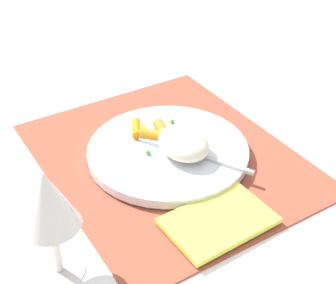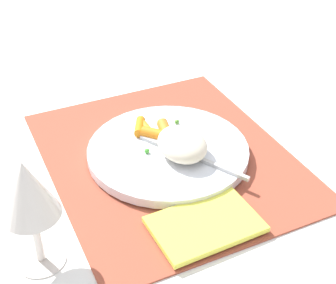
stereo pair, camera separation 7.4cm
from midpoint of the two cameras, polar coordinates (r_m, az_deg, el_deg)
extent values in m
plane|color=white|center=(0.78, -2.69, -1.92)|extent=(2.40, 2.40, 0.00)
cube|color=#9E4733|center=(0.78, -2.69, -1.74)|extent=(0.43, 0.36, 0.01)
cylinder|color=white|center=(0.78, -2.72, -1.13)|extent=(0.25, 0.25, 0.01)
ellipsoid|color=beige|center=(0.75, -1.05, -0.22)|extent=(0.09, 0.07, 0.04)
cylinder|color=orange|center=(0.81, -5.63, 1.51)|extent=(0.04, 0.01, 0.01)
cylinder|color=orange|center=(0.78, -4.18, 0.67)|extent=(0.05, 0.05, 0.02)
cylinder|color=orange|center=(0.79, -3.18, 1.08)|extent=(0.05, 0.03, 0.02)
cylinder|color=orange|center=(0.81, -6.22, 1.44)|extent=(0.04, 0.03, 0.01)
sphere|color=green|center=(0.80, -5.05, 0.83)|extent=(0.01, 0.01, 0.01)
sphere|color=#549C33|center=(0.79, -2.37, 0.51)|extent=(0.01, 0.01, 0.01)
sphere|color=#488C42|center=(0.80, -4.75, 0.97)|extent=(0.01, 0.01, 0.01)
sphere|color=#479042|center=(0.77, -2.66, -0.53)|extent=(0.01, 0.01, 0.01)
sphere|color=#499643|center=(0.80, -6.18, 0.70)|extent=(0.01, 0.01, 0.01)
sphere|color=green|center=(0.76, -5.01, -1.32)|extent=(0.01, 0.01, 0.01)
sphere|color=green|center=(0.78, -2.20, -0.01)|extent=(0.01, 0.01, 0.01)
sphere|color=#5BA437|center=(0.83, -2.09, 2.27)|extent=(0.01, 0.01, 0.01)
sphere|color=green|center=(0.82, -3.97, 2.15)|extent=(0.01, 0.01, 0.01)
cube|color=silver|center=(0.78, -4.35, 0.01)|extent=(0.05, 0.04, 0.01)
cube|color=silver|center=(0.74, 1.77, -2.00)|extent=(0.13, 0.07, 0.01)
cylinder|color=silver|center=(0.64, -15.49, -13.88)|extent=(0.06, 0.06, 0.00)
cylinder|color=silver|center=(0.61, -16.05, -11.50)|extent=(0.01, 0.01, 0.07)
cone|color=silver|center=(0.56, -17.23, -6.35)|extent=(0.07, 0.07, 0.07)
cube|color=#EAE54C|center=(0.66, 2.56, -9.02)|extent=(0.10, 0.14, 0.01)
camera|label=1|loc=(0.04, -92.75, -1.93)|focal=53.87mm
camera|label=2|loc=(0.04, 87.25, 1.93)|focal=53.87mm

